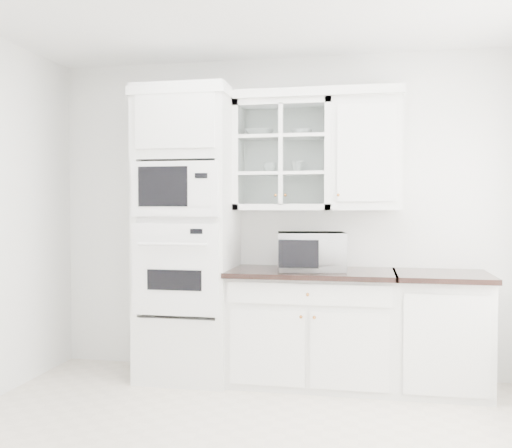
# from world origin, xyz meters

# --- Properties ---
(room_shell) EXTENTS (4.00, 3.50, 2.70)m
(room_shell) POSITION_xyz_m (0.00, 0.43, 1.78)
(room_shell) COLOR white
(room_shell) RESTS_ON ground
(oven_column) EXTENTS (0.76, 0.68, 2.40)m
(oven_column) POSITION_xyz_m (-0.75, 1.42, 1.20)
(oven_column) COLOR white
(oven_column) RESTS_ON ground
(base_cabinet_run) EXTENTS (1.32, 0.67, 0.92)m
(base_cabinet_run) POSITION_xyz_m (0.28, 1.45, 0.46)
(base_cabinet_run) COLOR white
(base_cabinet_run) RESTS_ON ground
(extra_base_cabinet) EXTENTS (0.72, 0.67, 0.92)m
(extra_base_cabinet) POSITION_xyz_m (1.28, 1.45, 0.46)
(extra_base_cabinet) COLOR white
(extra_base_cabinet) RESTS_ON ground
(upper_cabinet_glass) EXTENTS (0.80, 0.33, 0.90)m
(upper_cabinet_glass) POSITION_xyz_m (0.03, 1.58, 1.85)
(upper_cabinet_glass) COLOR white
(upper_cabinet_glass) RESTS_ON room_shell
(upper_cabinet_solid) EXTENTS (0.55, 0.33, 0.90)m
(upper_cabinet_solid) POSITION_xyz_m (0.71, 1.58, 1.85)
(upper_cabinet_solid) COLOR white
(upper_cabinet_solid) RESTS_ON room_shell
(crown_molding) EXTENTS (2.14, 0.38, 0.07)m
(crown_molding) POSITION_xyz_m (-0.07, 1.56, 2.33)
(crown_molding) COLOR white
(crown_molding) RESTS_ON room_shell
(countertop_microwave) EXTENTS (0.59, 0.51, 0.30)m
(countertop_microwave) POSITION_xyz_m (0.28, 1.40, 1.07)
(countertop_microwave) COLOR white
(countertop_microwave) RESTS_ON base_cabinet_run
(bowl_a) EXTENTS (0.24, 0.24, 0.06)m
(bowl_a) POSITION_xyz_m (-0.18, 1.58, 2.04)
(bowl_a) COLOR white
(bowl_a) RESTS_ON upper_cabinet_glass
(bowl_b) EXTENTS (0.18, 0.18, 0.05)m
(bowl_b) POSITION_xyz_m (0.18, 1.59, 2.04)
(bowl_b) COLOR white
(bowl_b) RESTS_ON upper_cabinet_glass
(cup_a) EXTENTS (0.13, 0.13, 0.08)m
(cup_a) POSITION_xyz_m (-0.09, 1.60, 1.75)
(cup_a) COLOR white
(cup_a) RESTS_ON upper_cabinet_glass
(cup_b) EXTENTS (0.12, 0.12, 0.10)m
(cup_b) POSITION_xyz_m (0.14, 1.60, 1.76)
(cup_b) COLOR white
(cup_b) RESTS_ON upper_cabinet_glass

